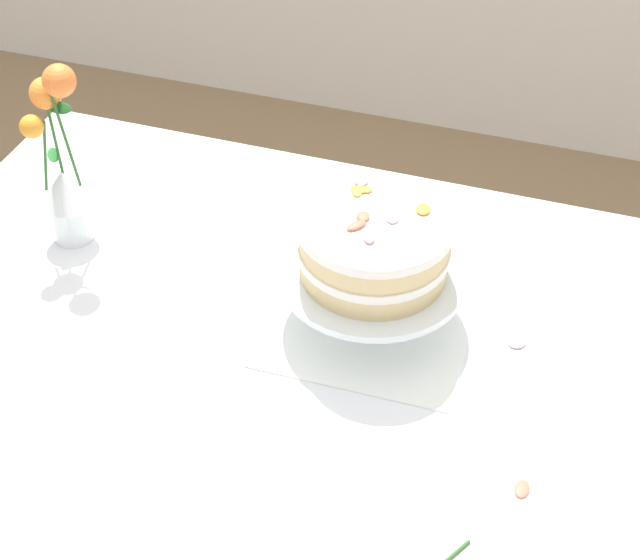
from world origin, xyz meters
name	(u,v)px	position (x,y,z in m)	size (l,w,h in m)	color
dining_table	(284,397)	(0.00, -0.03, 0.65)	(1.40, 1.00, 0.74)	white
linen_napkin	(371,318)	(0.11, 0.10, 0.74)	(0.32, 0.32, 0.00)	white
cake_stand	(373,279)	(0.11, 0.10, 0.82)	(0.29, 0.29, 0.10)	silver
layer_cake	(374,245)	(0.11, 0.10, 0.89)	(0.23, 0.23, 0.11)	beige
flower_vase	(63,173)	(-0.45, 0.13, 0.88)	(0.10, 0.09, 0.34)	silver
loose_petal_0	(517,342)	(0.34, 0.11, 0.74)	(0.03, 0.03, 0.01)	pink
loose_petal_1	(522,489)	(0.39, -0.16, 0.74)	(0.03, 0.02, 0.00)	#E56B51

